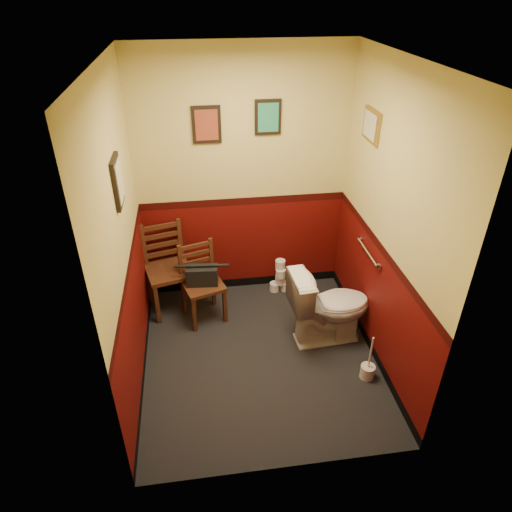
% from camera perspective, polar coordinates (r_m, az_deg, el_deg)
% --- Properties ---
extents(floor, '(2.20, 2.40, 0.00)m').
position_cam_1_polar(floor, '(4.58, 0.45, -12.37)').
color(floor, black).
rests_on(floor, ground).
extents(ceiling, '(2.20, 2.40, 0.00)m').
position_cam_1_polar(ceiling, '(3.32, 0.66, 23.33)').
color(ceiling, silver).
rests_on(ceiling, ground).
extents(wall_back, '(2.20, 0.00, 2.70)m').
position_cam_1_polar(wall_back, '(4.83, -1.60, 9.45)').
color(wall_back, '#520A08').
rests_on(wall_back, ground).
extents(wall_front, '(2.20, 0.00, 2.70)m').
position_cam_1_polar(wall_front, '(2.79, 4.24, -9.48)').
color(wall_front, '#520A08').
rests_on(wall_front, ground).
extents(wall_left, '(0.00, 2.40, 2.70)m').
position_cam_1_polar(wall_left, '(3.78, -16.21, 1.29)').
color(wall_left, '#520A08').
rests_on(wall_left, ground).
extents(wall_right, '(0.00, 2.40, 2.70)m').
position_cam_1_polar(wall_right, '(4.06, 16.13, 3.51)').
color(wall_right, '#520A08').
rests_on(wall_right, ground).
extents(grab_bar, '(0.05, 0.56, 0.06)m').
position_cam_1_polar(grab_bar, '(4.43, 13.81, 0.48)').
color(grab_bar, silver).
rests_on(grab_bar, wall_right).
extents(framed_print_back_a, '(0.28, 0.04, 0.36)m').
position_cam_1_polar(framed_print_back_a, '(4.59, -6.20, 16.00)').
color(framed_print_back_a, black).
rests_on(framed_print_back_a, wall_back).
extents(framed_print_back_b, '(0.26, 0.04, 0.34)m').
position_cam_1_polar(framed_print_back_b, '(4.64, 1.51, 16.96)').
color(framed_print_back_b, black).
rests_on(framed_print_back_b, wall_back).
extents(framed_print_left, '(0.04, 0.30, 0.38)m').
position_cam_1_polar(framed_print_left, '(3.65, -16.90, 8.89)').
color(framed_print_left, black).
rests_on(framed_print_left, wall_left).
extents(framed_print_right, '(0.04, 0.34, 0.28)m').
position_cam_1_polar(framed_print_right, '(4.31, 14.23, 15.56)').
color(framed_print_right, olive).
rests_on(framed_print_right, wall_right).
extents(toilet, '(0.85, 0.52, 0.80)m').
position_cam_1_polar(toilet, '(4.58, 9.15, -6.24)').
color(toilet, white).
rests_on(toilet, floor).
extents(toilet_brush, '(0.13, 0.13, 0.48)m').
position_cam_1_polar(toilet_brush, '(4.45, 13.77, -13.76)').
color(toilet_brush, silver).
rests_on(toilet_brush, floor).
extents(chair_left, '(0.56, 0.56, 0.98)m').
position_cam_1_polar(chair_left, '(4.99, -10.97, -1.57)').
color(chair_left, '#482515').
rests_on(chair_left, floor).
extents(chair_right, '(0.50, 0.50, 0.85)m').
position_cam_1_polar(chair_right, '(4.83, -6.81, -3.34)').
color(chair_right, '#482515').
rests_on(chair_right, floor).
extents(handbag, '(0.33, 0.19, 0.23)m').
position_cam_1_polar(handbag, '(4.73, -6.75, -2.40)').
color(handbag, black).
rests_on(handbag, chair_right).
extents(tp_stack, '(0.24, 0.14, 0.41)m').
position_cam_1_polar(tp_stack, '(5.32, 3.03, -2.77)').
color(tp_stack, silver).
rests_on(tp_stack, floor).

